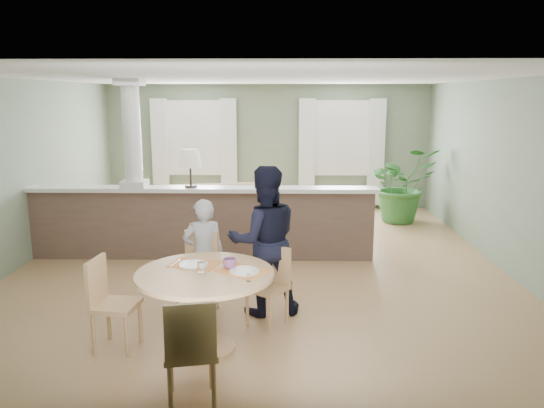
{
  "coord_description": "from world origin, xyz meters",
  "views": [
    {
      "loc": [
        0.33,
        -7.62,
        2.46
      ],
      "look_at": [
        0.19,
        -1.0,
        1.1
      ],
      "focal_mm": 35.0,
      "sensor_mm": 36.0,
      "label": 1
    }
  ],
  "objects_px": {
    "dining_table": "(206,288)",
    "man_person": "(264,241)",
    "chair_far_man": "(271,281)",
    "sofa": "(218,213)",
    "chair_side": "(109,299)",
    "chair_far_boy": "(199,269)",
    "chair_near": "(191,347)",
    "child_person": "(204,255)",
    "houseplant": "(401,185)"
  },
  "relations": [
    {
      "from": "dining_table",
      "to": "man_person",
      "type": "height_order",
      "value": "man_person"
    },
    {
      "from": "dining_table",
      "to": "chair_far_man",
      "type": "relative_size",
      "value": 1.57
    },
    {
      "from": "sofa",
      "to": "chair_side",
      "type": "distance_m",
      "value": 4.24
    },
    {
      "from": "sofa",
      "to": "chair_far_boy",
      "type": "bearing_deg",
      "value": -99.5
    },
    {
      "from": "chair_near",
      "to": "man_person",
      "type": "height_order",
      "value": "man_person"
    },
    {
      "from": "chair_far_man",
      "to": "chair_near",
      "type": "bearing_deg",
      "value": -73.61
    },
    {
      "from": "chair_far_man",
      "to": "child_person",
      "type": "xyz_separation_m",
      "value": [
        -0.79,
        0.37,
        0.19
      ]
    },
    {
      "from": "chair_far_man",
      "to": "chair_far_boy",
      "type": "bearing_deg",
      "value": -162.2
    },
    {
      "from": "dining_table",
      "to": "child_person",
      "type": "xyz_separation_m",
      "value": [
        -0.18,
        1.04,
        0.02
      ]
    },
    {
      "from": "dining_table",
      "to": "chair_side",
      "type": "xyz_separation_m",
      "value": [
        -0.97,
        0.03,
        -0.13
      ]
    },
    {
      "from": "houseplant",
      "to": "man_person",
      "type": "distance_m",
      "value": 5.24
    },
    {
      "from": "dining_table",
      "to": "chair_side",
      "type": "relative_size",
      "value": 1.45
    },
    {
      "from": "chair_near",
      "to": "child_person",
      "type": "height_order",
      "value": "child_person"
    },
    {
      "from": "houseplant",
      "to": "chair_far_man",
      "type": "xyz_separation_m",
      "value": [
        -2.46,
        -4.84,
        -0.27
      ]
    },
    {
      "from": "chair_near",
      "to": "chair_side",
      "type": "height_order",
      "value": "chair_near"
    },
    {
      "from": "sofa",
      "to": "chair_far_boy",
      "type": "xyz_separation_m",
      "value": [
        0.17,
        -3.27,
        0.07
      ]
    },
    {
      "from": "dining_table",
      "to": "chair_near",
      "type": "distance_m",
      "value": 0.98
    },
    {
      "from": "sofa",
      "to": "chair_near",
      "type": "relative_size",
      "value": 3.3
    },
    {
      "from": "sofa",
      "to": "dining_table",
      "type": "bearing_deg",
      "value": -97.14
    },
    {
      "from": "chair_far_boy",
      "to": "chair_far_man",
      "type": "relative_size",
      "value": 1.1
    },
    {
      "from": "chair_side",
      "to": "chair_far_man",
      "type": "bearing_deg",
      "value": -60.76
    },
    {
      "from": "chair_far_man",
      "to": "sofa",
      "type": "bearing_deg",
      "value": 142.22
    },
    {
      "from": "child_person",
      "to": "sofa",
      "type": "bearing_deg",
      "value": -97.94
    },
    {
      "from": "dining_table",
      "to": "child_person",
      "type": "distance_m",
      "value": 1.06
    },
    {
      "from": "chair_near",
      "to": "sofa",
      "type": "bearing_deg",
      "value": -96.34
    },
    {
      "from": "houseplant",
      "to": "chair_near",
      "type": "xyz_separation_m",
      "value": [
        -3.06,
        -6.49,
        -0.23
      ]
    },
    {
      "from": "dining_table",
      "to": "chair_far_man",
      "type": "distance_m",
      "value": 0.93
    },
    {
      "from": "chair_far_boy",
      "to": "man_person",
      "type": "relative_size",
      "value": 0.54
    },
    {
      "from": "chair_far_boy",
      "to": "chair_far_man",
      "type": "distance_m",
      "value": 0.88
    },
    {
      "from": "man_person",
      "to": "sofa",
      "type": "bearing_deg",
      "value": -86.73
    },
    {
      "from": "chair_side",
      "to": "man_person",
      "type": "relative_size",
      "value": 0.54
    },
    {
      "from": "chair_far_boy",
      "to": "chair_near",
      "type": "height_order",
      "value": "chair_far_boy"
    },
    {
      "from": "dining_table",
      "to": "chair_far_boy",
      "type": "xyz_separation_m",
      "value": [
        -0.23,
        0.96,
        -0.13
      ]
    },
    {
      "from": "houseplant",
      "to": "chair_side",
      "type": "height_order",
      "value": "houseplant"
    },
    {
      "from": "sofa",
      "to": "chair_near",
      "type": "xyz_separation_m",
      "value": [
        0.42,
        -5.2,
        0.07
      ]
    },
    {
      "from": "chair_far_man",
      "to": "man_person",
      "type": "distance_m",
      "value": 0.48
    },
    {
      "from": "chair_far_boy",
      "to": "chair_far_man",
      "type": "height_order",
      "value": "chair_far_boy"
    },
    {
      "from": "chair_far_boy",
      "to": "chair_side",
      "type": "relative_size",
      "value": 1.01
    },
    {
      "from": "dining_table",
      "to": "chair_far_boy",
      "type": "height_order",
      "value": "chair_far_boy"
    },
    {
      "from": "chair_far_boy",
      "to": "chair_near",
      "type": "relative_size",
      "value": 1.0
    },
    {
      "from": "houseplant",
      "to": "dining_table",
      "type": "height_order",
      "value": "houseplant"
    },
    {
      "from": "sofa",
      "to": "child_person",
      "type": "distance_m",
      "value": 3.2
    },
    {
      "from": "child_person",
      "to": "man_person",
      "type": "xyz_separation_m",
      "value": [
        0.7,
        -0.1,
        0.2
      ]
    },
    {
      "from": "chair_far_man",
      "to": "man_person",
      "type": "relative_size",
      "value": 0.5
    },
    {
      "from": "chair_near",
      "to": "man_person",
      "type": "relative_size",
      "value": 0.54
    },
    {
      "from": "chair_far_man",
      "to": "chair_side",
      "type": "height_order",
      "value": "chair_side"
    },
    {
      "from": "chair_far_boy",
      "to": "chair_side",
      "type": "bearing_deg",
      "value": -117.02
    },
    {
      "from": "chair_side",
      "to": "chair_near",
      "type": "bearing_deg",
      "value": -128.66
    },
    {
      "from": "chair_far_boy",
      "to": "chair_far_man",
      "type": "xyz_separation_m",
      "value": [
        0.84,
        -0.28,
        -0.04
      ]
    },
    {
      "from": "houseplant",
      "to": "child_person",
      "type": "bearing_deg",
      "value": -125.97
    }
  ]
}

